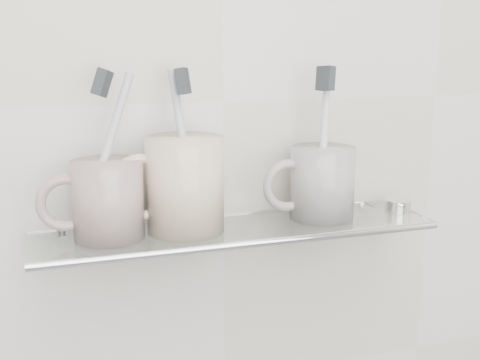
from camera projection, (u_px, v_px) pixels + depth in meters
name	position (u px, v px, depth m)	size (l,w,h in m)	color
wall_back	(223.00, 102.00, 0.77)	(2.50, 2.50, 0.00)	beige
shelf_glass	(238.00, 230.00, 0.75)	(0.50, 0.12, 0.01)	silver
shelf_rail	(252.00, 244.00, 0.70)	(0.01, 0.01, 0.50)	silver
bracket_left	(63.00, 243.00, 0.74)	(0.02, 0.02, 0.03)	silver
bracket_right	(367.00, 214.00, 0.86)	(0.02, 0.02, 0.03)	silver
mug_left	(108.00, 200.00, 0.70)	(0.08, 0.08, 0.09)	silver
mug_left_handle	(66.00, 203.00, 0.68)	(0.07, 0.07, 0.01)	silver
toothbrush_left	(106.00, 153.00, 0.69)	(0.01, 0.01, 0.19)	#B4BAD5
bristles_left	(102.00, 83.00, 0.67)	(0.01, 0.02, 0.03)	#25292D
mug_center	(185.00, 184.00, 0.72)	(0.09, 0.09, 0.12)	beige
mug_center_handle	(141.00, 188.00, 0.71)	(0.08, 0.08, 0.01)	beige
toothbrush_center	(184.00, 149.00, 0.71)	(0.01, 0.01, 0.19)	#91AAB9
bristles_center	(183.00, 81.00, 0.70)	(0.01, 0.02, 0.03)	#25292D
mug_right	(322.00, 183.00, 0.78)	(0.08, 0.08, 0.09)	silver
mug_right_handle	(288.00, 185.00, 0.77)	(0.07, 0.07, 0.01)	silver
toothbrush_right	(324.00, 142.00, 0.77)	(0.01, 0.01, 0.19)	silver
bristles_right	(326.00, 78.00, 0.75)	(0.01, 0.02, 0.03)	#25292D
chrome_cap	(398.00, 205.00, 0.82)	(0.04, 0.04, 0.01)	silver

